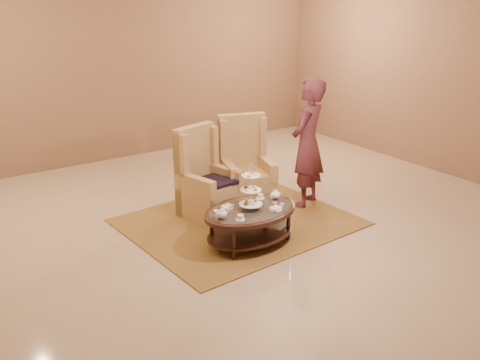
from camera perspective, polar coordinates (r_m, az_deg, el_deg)
ground at (r=7.06m, az=1.75°, el=-5.35°), size 8.00×8.00×0.00m
ceiling at (r=7.06m, az=1.75°, el=-5.35°), size 8.00×8.00×0.02m
wall_back at (r=9.98m, az=-12.08°, el=12.23°), size 8.00×0.04×3.50m
wall_right at (r=9.41m, az=22.37°, el=10.76°), size 0.04×8.00×3.50m
rug at (r=7.27m, az=-0.15°, el=-4.49°), size 2.97×2.53×0.02m
tea_table at (r=6.56m, az=1.13°, el=-3.77°), size 1.30×0.94×1.04m
armchair_left at (r=7.40m, az=-3.73°, el=-0.62°), size 0.82×0.84×1.24m
armchair_right at (r=7.81m, az=0.56°, el=0.63°), size 0.87×0.89×1.29m
person at (r=7.62m, az=7.22°, el=3.88°), size 0.80×0.70×1.85m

